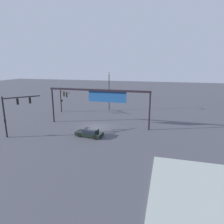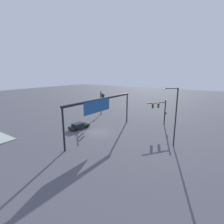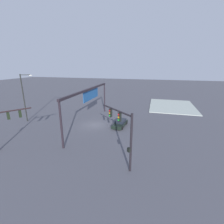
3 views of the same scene
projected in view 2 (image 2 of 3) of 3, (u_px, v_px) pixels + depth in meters
ground_plane at (98, 132)px, 33.62m from camera, size 196.06×196.06×0.00m
traffic_signal_near_corner at (161, 109)px, 37.09m from camera, size 3.90×3.14×5.60m
traffic_signal_opposite_side at (102, 99)px, 45.31m from camera, size 4.05×4.15×6.37m
streetlamp_curved_arm at (174, 114)px, 26.23m from camera, size 0.93×2.18×9.12m
overhead_sign_gantry at (101, 105)px, 31.37m from camera, size 18.73×0.43×6.73m
sedan_car_approaching at (79, 126)px, 35.54m from camera, size 4.41×2.23×1.21m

